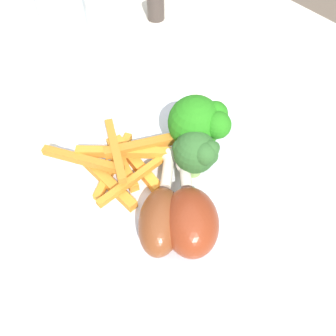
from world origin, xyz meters
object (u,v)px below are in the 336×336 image
Objects in this scene: water_glass at (64,17)px; pepper_shaker at (156,5)px; carrot_fries_pile at (122,162)px; dinner_plate at (168,181)px; broccoli_floret_middle at (196,152)px; dining_table at (152,184)px; chicken_drumstick_far at (161,216)px; broccoli_floret_front at (199,122)px; chicken_drumstick_near at (190,219)px.

water_glass is 0.17m from pepper_shaker.
dinner_plate is at bearing 36.53° from carrot_fries_pile.
dining_table is at bearing -179.63° from broccoli_floret_middle.
dinner_plate is 4.73× the size of broccoli_floret_middle.
water_glass is at bearing 164.60° from chicken_drumstick_far.
dinner_plate is 3.84× the size of broccoli_floret_front.
chicken_drumstick_near reaches higher than chicken_drumstick_far.
dinner_plate is at bearing 133.14° from chicken_drumstick_far.
dinner_plate is 0.08m from broccoli_floret_front.
broccoli_floret_middle is at bearing 111.00° from chicken_drumstick_far.
water_glass is (-0.28, 0.04, 0.06)m from dinner_plate.
broccoli_floret_middle reaches higher than chicken_drumstick_far.
broccoli_floret_middle is (0.08, 0.00, 0.16)m from dining_table.
broccoli_floret_middle reaches higher than carrot_fries_pile.
broccoli_floret_front is at bearing 118.19° from chicken_drumstick_far.
chicken_drumstick_near is (0.05, -0.05, -0.01)m from broccoli_floret_middle.
chicken_drumstick_far reaches higher than carrot_fries_pile.
broccoli_floret_front is 1.23× the size of broccoli_floret_middle.
chicken_drumstick_near is 0.85× the size of water_glass.
carrot_fries_pile is (-0.04, -0.03, 0.02)m from dinner_plate.
dining_table is 0.30m from pepper_shaker.
broccoli_floret_middle is (0.03, -0.03, -0.01)m from broccoli_floret_front.
chicken_drumstick_near is (0.13, -0.05, 0.14)m from dining_table.
broccoli_floret_front is 0.26m from water_glass.
carrot_fries_pile is at bearing -176.62° from chicken_drumstick_near.
chicken_drumstick_near is 0.41m from pepper_shaker.
dinner_plate is 2.13× the size of carrot_fries_pile.
water_glass is (-0.29, 0.01, 0.02)m from broccoli_floret_middle.
dining_table is at bearing -4.21° from water_glass.
carrot_fries_pile reaches higher than dining_table.
pepper_shaker is (-0.26, 0.15, -0.03)m from broccoli_floret_front.
broccoli_floret_front is 0.11m from chicken_drumstick_near.
chicken_drumstick_near is at bearing -47.10° from broccoli_floret_middle.
pepper_shaker is (-0.34, 0.23, -0.01)m from chicken_drumstick_near.
carrot_fries_pile is (-0.03, -0.09, -0.03)m from broccoli_floret_front.
chicken_drumstick_near reaches higher than pepper_shaker.
dinner_plate is 2.51× the size of chicken_drumstick_far.
dining_table is 18.83× the size of broccoli_floret_middle.
water_glass reaches higher than dinner_plate.
dining_table is 0.27m from water_glass.
carrot_fries_pile and pepper_shaker have the same top height.
water_glass reaches higher than pepper_shaker.
pepper_shaker is (-0.32, 0.25, -0.01)m from chicken_drumstick_far.
chicken_drumstick_far reaches higher than dining_table.
carrot_fries_pile is 1.01× the size of water_glass.
dining_table is at bearing 158.15° from dinner_plate.
broccoli_floret_middle is 0.34m from pepper_shaker.
dinner_plate is at bearing 158.17° from chicken_drumstick_near.
chicken_drumstick_far is (-0.02, -0.02, -0.00)m from chicken_drumstick_near.
water_glass is (-0.34, 0.07, 0.03)m from chicken_drumstick_near.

